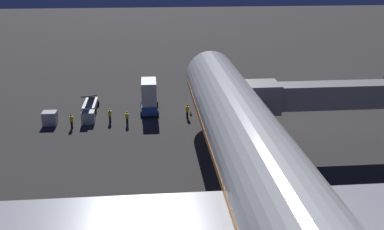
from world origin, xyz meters
The scene contains 13 objects.
ground_plane centered at (0.00, 0.00, 0.00)m, with size 320.00×320.00×0.00m, color #383533.
airliner_at_gate centered at (0.00, 7.74, 5.79)m, with size 50.88×68.89×17.90m.
jet_bridge centered at (-13.27, -13.46, 5.86)m, with size 25.05×3.40×7.40m.
ops_van centered at (7.54, -27.19, 2.17)m, with size 2.36×5.82×4.43m.
belt_loader centered at (15.46, -28.83, 0.85)m, with size 1.96×8.65×3.18m.
baggage_container_near_belt centered at (19.74, -23.63, 0.81)m, with size 1.68×1.57×1.63m, color #B7BABF.
baggage_container_mid_row centered at (15.13, -23.80, 0.73)m, with size 1.56×1.57×1.47m, color #B7BABF.
ground_crew_near_nose_gear centered at (16.88, -22.00, 0.98)m, with size 0.40×0.40×1.78m.
ground_crew_by_belt_loader centered at (12.46, -23.61, 1.00)m, with size 0.40×0.40×1.81m.
ground_crew_marshaller_fwd centered at (10.30, -22.50, 0.97)m, with size 0.40×0.40×1.75m.
ground_crew_by_tug centered at (2.76, -24.30, 1.01)m, with size 0.40×0.40×1.84m.
traffic_cone_nose_port centered at (-2.20, -25.43, 0.28)m, with size 0.36×0.36×0.55m, color orange.
traffic_cone_nose_starboard centered at (2.20, -25.43, 0.28)m, with size 0.36×0.36×0.55m, color orange.
Camera 1 is at (7.36, 30.40, 19.51)m, focal length 42.67 mm.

